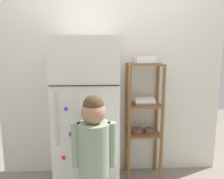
{
  "coord_description": "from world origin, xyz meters",
  "views": [
    {
      "loc": [
        -0.11,
        -2.26,
        1.48
      ],
      "look_at": [
        -0.0,
        0.02,
        1.06
      ],
      "focal_mm": 36.75,
      "sensor_mm": 36.0,
      "label": 1
    }
  ],
  "objects_px": {
    "refrigerator": "(87,115)",
    "fruit_bin": "(145,61)",
    "child_standing": "(94,148)",
    "pantry_shelf_unit": "(144,113)"
  },
  "relations": [
    {
      "from": "child_standing",
      "to": "fruit_bin",
      "type": "bearing_deg",
      "value": 53.32
    },
    {
      "from": "pantry_shelf_unit",
      "to": "fruit_bin",
      "type": "relative_size",
      "value": 5.92
    },
    {
      "from": "child_standing",
      "to": "fruit_bin",
      "type": "height_order",
      "value": "fruit_bin"
    },
    {
      "from": "pantry_shelf_unit",
      "to": "fruit_bin",
      "type": "bearing_deg",
      "value": 80.93
    },
    {
      "from": "refrigerator",
      "to": "child_standing",
      "type": "distance_m",
      "value": 0.56
    },
    {
      "from": "refrigerator",
      "to": "fruit_bin",
      "type": "bearing_deg",
      "value": 16.25
    },
    {
      "from": "refrigerator",
      "to": "child_standing",
      "type": "xyz_separation_m",
      "value": [
        0.09,
        -0.54,
        -0.12
      ]
    },
    {
      "from": "refrigerator",
      "to": "pantry_shelf_unit",
      "type": "xyz_separation_m",
      "value": [
        0.62,
        0.16,
        -0.03
      ]
    },
    {
      "from": "refrigerator",
      "to": "child_standing",
      "type": "bearing_deg",
      "value": -81.01
    },
    {
      "from": "fruit_bin",
      "to": "pantry_shelf_unit",
      "type": "bearing_deg",
      "value": -99.07
    }
  ]
}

